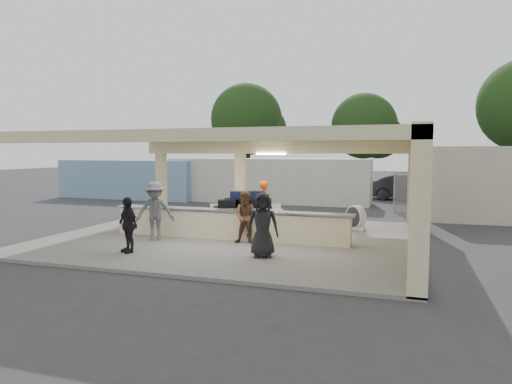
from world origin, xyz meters
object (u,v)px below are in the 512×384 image
(container_white, at_px, (268,180))
(container_blue, at_px, (130,179))
(drum_fan, at_px, (356,217))
(passenger_a, at_px, (247,217))
(baggage_handler, at_px, (263,206))
(passenger_c, at_px, (155,211))
(car_white_a, at_px, (469,193))
(car_dark, at_px, (409,188))
(passenger_d, at_px, (263,225))
(luggage_cart, at_px, (243,211))
(baggage_counter, at_px, (228,224))
(passenger_b, at_px, (128,225))

(container_white, xyz_separation_m, container_blue, (-9.16, -0.49, -0.07))
(drum_fan, bearing_deg, passenger_a, -86.47)
(baggage_handler, height_order, passenger_c, passenger_c)
(car_white_a, relative_size, car_dark, 1.04)
(container_blue, bearing_deg, passenger_d, -44.31)
(passenger_c, bearing_deg, luggage_cart, 8.53)
(drum_fan, relative_size, passenger_d, 0.51)
(passenger_d, bearing_deg, car_white_a, 48.73)
(passenger_a, height_order, container_blue, container_blue)
(car_white_a, height_order, container_blue, container_blue)
(luggage_cart, bearing_deg, car_dark, 51.17)
(baggage_handler, height_order, passenger_a, baggage_handler)
(baggage_counter, bearing_deg, passenger_b, -125.59)
(drum_fan, bearing_deg, passenger_c, -102.78)
(car_white_a, height_order, container_white, container_white)
(drum_fan, height_order, baggage_handler, baggage_handler)
(drum_fan, xyz_separation_m, car_white_a, (5.05, 10.61, 0.11))
(baggage_counter, xyz_separation_m, car_dark, (5.71, 15.64, 0.19))
(passenger_a, relative_size, passenger_c, 0.86)
(container_white, bearing_deg, car_dark, 25.19)
(baggage_handler, height_order, passenger_b, baggage_handler)
(drum_fan, relative_size, car_white_a, 0.19)
(passenger_b, relative_size, passenger_c, 0.83)
(luggage_cart, distance_m, car_dark, 15.67)
(passenger_b, bearing_deg, car_white_a, 84.97)
(baggage_handler, distance_m, container_white, 10.42)
(passenger_c, relative_size, container_white, 0.16)
(passenger_a, height_order, car_dark, passenger_a)
(passenger_a, xyz_separation_m, passenger_c, (-3.01, -0.42, 0.13))
(baggage_handler, distance_m, passenger_a, 2.42)
(passenger_a, distance_m, car_dark, 16.86)
(passenger_a, relative_size, container_white, 0.14)
(luggage_cart, bearing_deg, passenger_c, -159.25)
(luggage_cart, relative_size, passenger_a, 1.79)
(passenger_a, distance_m, container_blue, 17.08)
(passenger_d, height_order, container_blue, container_blue)
(baggage_handler, height_order, container_blue, container_blue)
(passenger_a, bearing_deg, passenger_d, -67.13)
(passenger_b, distance_m, container_white, 14.71)
(passenger_d, relative_size, car_dark, 0.38)
(baggage_counter, bearing_deg, container_blue, 134.84)
(baggage_counter, xyz_separation_m, luggage_cart, (0.16, 0.98, 0.32))
(luggage_cart, relative_size, container_blue, 0.31)
(passenger_a, bearing_deg, luggage_cart, 104.21)
(baggage_handler, xyz_separation_m, car_dark, (5.12, 13.73, -0.23))
(passenger_b, bearing_deg, baggage_counter, 82.86)
(passenger_a, bearing_deg, drum_fan, 39.87)
(baggage_handler, distance_m, passenger_c, 3.97)
(passenger_c, distance_m, passenger_d, 4.21)
(passenger_b, bearing_deg, car_dark, 95.78)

